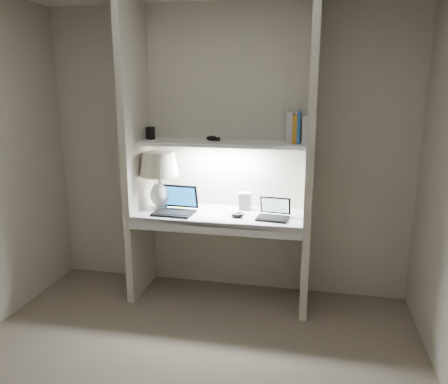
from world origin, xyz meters
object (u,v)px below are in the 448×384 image
(laptop_netbook, at_px, (274,214))
(table_lamp, at_px, (159,171))
(laptop_main, at_px, (176,207))
(book_row, at_px, (301,128))
(speaker, at_px, (245,201))

(laptop_netbook, bearing_deg, table_lamp, -178.98)
(laptop_main, xyz_separation_m, book_row, (1.02, 0.19, 0.66))
(laptop_main, distance_m, speaker, 0.60)
(table_lamp, distance_m, laptop_netbook, 1.05)
(laptop_main, relative_size, laptop_netbook, 1.27)
(book_row, bearing_deg, speaker, 177.95)
(table_lamp, xyz_separation_m, laptop_main, (0.17, -0.09, -0.29))
(laptop_main, xyz_separation_m, speaker, (0.56, 0.20, 0.03))
(table_lamp, relative_size, laptop_main, 1.45)
(laptop_main, distance_m, laptop_netbook, 0.83)
(laptop_netbook, relative_size, speaker, 1.79)
(table_lamp, distance_m, speaker, 0.78)
(laptop_netbook, height_order, speaker, laptop_netbook)
(speaker, bearing_deg, table_lamp, -179.99)
(laptop_main, distance_m, book_row, 1.23)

